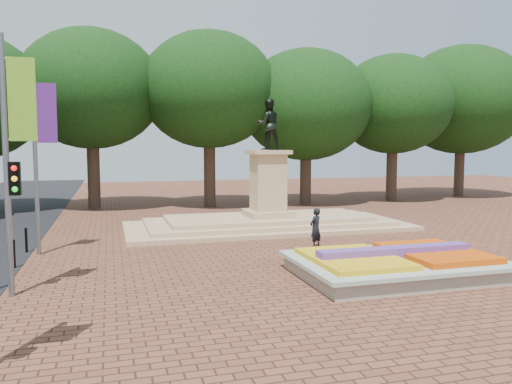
{
  "coord_description": "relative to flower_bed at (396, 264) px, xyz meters",
  "views": [
    {
      "loc": [
        -7.57,
        -15.58,
        4.03
      ],
      "look_at": [
        -1.79,
        4.03,
        2.2
      ],
      "focal_mm": 35.0,
      "sensor_mm": 36.0,
      "label": 1
    }
  ],
  "objects": [
    {
      "name": "ground",
      "position": [
        -1.03,
        2.0,
        -0.38
      ],
      "size": [
        90.0,
        90.0,
        0.0
      ],
      "primitive_type": "plane",
      "color": "brown",
      "rests_on": "ground"
    },
    {
      "name": "flower_bed",
      "position": [
        0.0,
        0.0,
        0.0
      ],
      "size": [
        6.3,
        4.3,
        0.91
      ],
      "color": "gray",
      "rests_on": "ground"
    },
    {
      "name": "monument",
      "position": [
        -1.03,
        10.0,
        0.5
      ],
      "size": [
        14.0,
        6.0,
        6.4
      ],
      "color": "tan",
      "rests_on": "ground"
    },
    {
      "name": "tree_row_back",
      "position": [
        1.31,
        20.0,
        6.29
      ],
      "size": [
        44.8,
        8.8,
        10.43
      ],
      "color": "#33241C",
      "rests_on": "ground"
    },
    {
      "name": "banner_poles",
      "position": [
        -11.1,
        0.69,
        3.5
      ],
      "size": [
        0.88,
        11.17,
        7.0
      ],
      "color": "slate",
      "rests_on": "ground"
    },
    {
      "name": "pedestrian",
      "position": [
        -0.74,
        4.67,
        0.43
      ],
      "size": [
        0.71,
        0.64,
        1.62
      ],
      "primitive_type": "imported",
      "rotation": [
        0.0,
        0.0,
        3.69
      ],
      "color": "black",
      "rests_on": "ground"
    }
  ]
}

